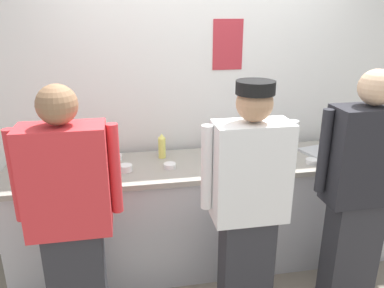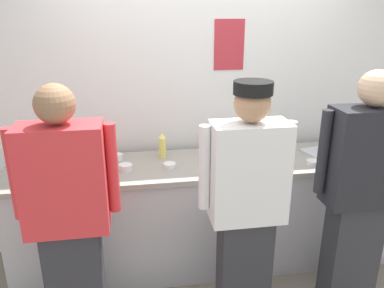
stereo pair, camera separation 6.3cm
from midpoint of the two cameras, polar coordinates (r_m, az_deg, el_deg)
The scene contains 17 objects.
ground_plane at distance 3.26m, azimuth 3.27°, elevation -20.31°, with size 9.00×9.00×0.00m, color slate.
wall_back at distance 3.35m, azimuth 0.50°, elevation 8.35°, with size 4.99×0.11×2.87m.
prep_counter at distance 3.27m, azimuth 1.99°, elevation -10.18°, with size 3.18×0.66×0.93m.
chef_near_left at distance 2.44m, azimuth -18.31°, elevation -10.46°, with size 0.62×0.24×1.71m.
chef_center at distance 2.50m, azimuth 7.74°, elevation -8.82°, with size 0.61×0.24×1.70m.
chef_far_right at distance 2.84m, azimuth 23.12°, elevation -6.31°, with size 0.63×0.24×1.74m.
plate_stack_front at distance 3.05m, azimuth 11.03°, elevation -2.33°, with size 0.19×0.19×0.08m.
mixing_bowl_steel at distance 3.15m, azimuth 5.02°, elevation -1.02°, with size 0.30×0.30×0.12m, color #B7BABF.
sheet_tray at distance 3.45m, azimuth 19.88°, elevation -1.13°, with size 0.49×0.35×0.02m, color #B7BABF.
squeeze_bottle_primary at distance 3.15m, azimuth -13.99°, elevation -0.70°, with size 0.05×0.05×0.21m.
squeeze_bottle_secondary at distance 3.13m, azimuth -5.07°, elevation -0.34°, with size 0.06×0.06×0.21m.
squeeze_bottle_spare at distance 3.66m, azimuth 23.03°, elevation 1.15°, with size 0.06×0.06×0.21m.
ramekin_yellow_sauce at distance 2.96m, azimuth -3.94°, elevation -3.19°, with size 0.09×0.09×0.04m.
ramekin_green_sauce at distance 3.16m, azimuth -11.71°, elevation -1.94°, with size 0.09×0.09×0.05m.
ramekin_orange_sauce at distance 2.94m, azimuth -10.44°, elevation -3.50°, with size 0.10×0.10×0.05m.
ramekin_red_sauce at distance 3.17m, azimuth 16.85°, elevation -2.44°, with size 0.10×0.10×0.04m.
chefs_knife at distance 3.07m, azimuth -21.57°, elevation -3.97°, with size 0.27×0.03×0.02m.
Camera 1 is at (-0.65, -2.42, 2.09)m, focal length 35.86 mm.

